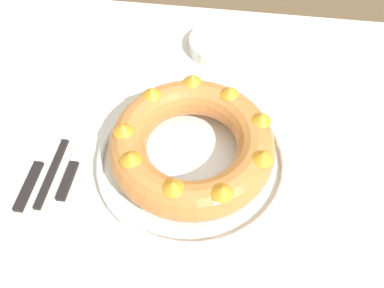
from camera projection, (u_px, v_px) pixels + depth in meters
The scene contains 7 objects.
dining_table at pixel (190, 198), 0.74m from camera, with size 1.30×1.00×0.75m.
serving_dish at pixel (192, 158), 0.67m from camera, with size 0.34×0.34×0.02m.
bundt_cake at pixel (192, 144), 0.63m from camera, with size 0.28×0.28×0.08m.
fork at pixel (60, 153), 0.69m from camera, with size 0.02×0.20×0.01m.
serving_knife at pixel (39, 164), 0.67m from camera, with size 0.02×0.22×0.01m.
cake_knife at pixel (74, 164), 0.67m from camera, with size 0.02×0.17×0.01m.
side_bowl at pixel (222, 44), 0.85m from camera, with size 0.15×0.15×0.03m, color white.
Camera 1 is at (0.05, -0.35, 1.31)m, focal length 35.00 mm.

